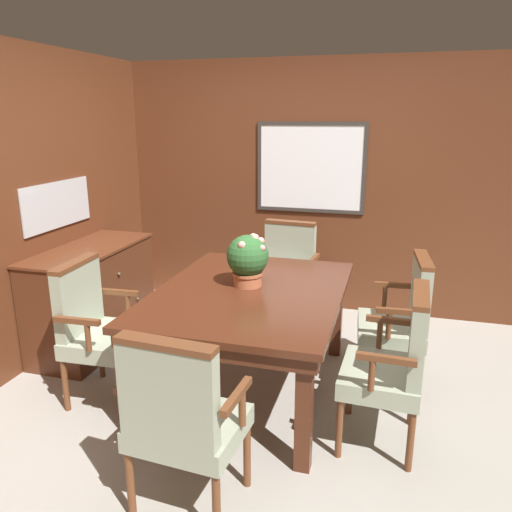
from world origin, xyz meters
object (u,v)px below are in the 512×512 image
Objects in this scene: chair_head_near at (181,416)px; chair_right_far at (402,316)px; potted_plant at (248,259)px; chair_head_far at (286,270)px; dining_table at (250,302)px; chair_right_near at (394,361)px; chair_left_near at (96,324)px; sideboard_cabinet at (93,297)px.

chair_head_near is 1.00× the size of chair_right_far.
potted_plant reaches higher than chair_head_near.
chair_right_far is (1.03, -0.86, 0.00)m from chair_head_far.
chair_right_near is at bearing -20.04° from dining_table.
chair_head_near is 1.00× the size of chair_left_near.
potted_plant is (-0.05, 1.28, 0.42)m from chair_head_near.
chair_right_near is (0.98, -0.36, -0.13)m from dining_table.
chair_right_near is at bearing -7.85° from chair_right_far.
chair_head_far and chair_left_near have the same top height.
chair_right_near is 1.00× the size of chair_right_far.
chair_head_near is at bearing -87.70° from potted_plant.
chair_head_far is 1.20m from potted_plant.
sideboard_cabinet is (-2.53, 0.01, -0.11)m from chair_right_far.
chair_head_near is 2.63× the size of potted_plant.
chair_head_near is at bearing -37.59° from chair_right_far.
dining_table is 0.30m from potted_plant.
chair_head_near is 0.78× the size of sideboard_cabinet.
sideboard_cabinet is (-0.50, 0.72, -0.11)m from chair_left_near.
chair_right_near is 1.00× the size of chair_head_far.
sideboard_cabinet reaches higher than dining_table.
chair_head_near is 2.18m from sideboard_cabinet.
chair_head_near is 2.41m from chair_head_far.
chair_left_near is at bearing -160.35° from dining_table.
potted_plant is at bearing -83.57° from chair_head_near.
chair_right_near is at bearing -23.41° from potted_plant.
chair_left_near is 0.89m from sideboard_cabinet.
potted_plant is at bearing -68.06° from chair_left_near.
chair_head_near is (0.01, -1.20, -0.13)m from dining_table.
sideboard_cabinet is (-2.49, 0.72, -0.11)m from chair_right_near.
chair_right_far is (0.04, 0.71, 0.00)m from chair_right_near.
chair_head_far is 1.72m from sideboard_cabinet.
chair_left_near is 1.14m from potted_plant.
chair_head_far reaches higher than sideboard_cabinet.
dining_table is 1.70× the size of chair_right_far.
chair_left_near reaches higher than dining_table.
chair_head_far is 0.78× the size of sideboard_cabinet.
dining_table is at bearing -107.88° from chair_right_near.
potted_plant reaches higher than chair_left_near.
chair_head_near and chair_right_far have the same top height.
chair_head_far is at bearing 90.48° from dining_table.
dining_table is 1.70× the size of chair_right_near.
chair_head_near is 1.35m from potted_plant.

